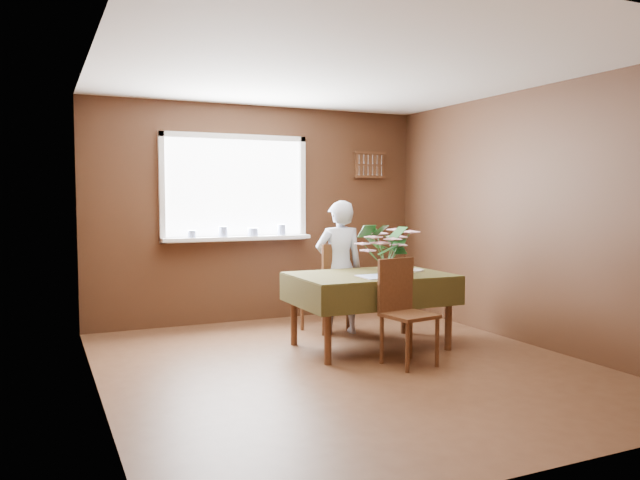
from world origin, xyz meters
name	(u,v)px	position (x,y,z in m)	size (l,w,h in m)	color
floor	(347,366)	(0.00, 0.00, 0.00)	(4.50, 4.50, 0.00)	#472918
ceiling	(348,70)	(0.00, 0.00, 2.50)	(4.50, 4.50, 0.00)	white
wall_back	(260,214)	(0.00, 2.25, 1.25)	(4.00, 4.00, 0.00)	brown
wall_front	(546,236)	(0.00, -2.25, 1.25)	(4.00, 4.00, 0.00)	brown
wall_left	(96,225)	(-2.00, 0.00, 1.25)	(4.50, 4.50, 0.00)	brown
wall_right	(530,217)	(2.00, 0.00, 1.25)	(4.50, 4.50, 0.00)	brown
window_assembly	(237,204)	(-0.29, 2.20, 1.36)	(1.72, 0.20, 1.22)	white
spoon_rack	(370,165)	(1.45, 2.22, 1.85)	(0.44, 0.05, 0.33)	#54301B
dining_table	(370,283)	(0.51, 0.51, 0.63)	(1.48, 1.02, 0.72)	#54301B
chair_far	(330,283)	(0.46, 1.30, 0.52)	(0.51, 0.51, 0.96)	#54301B
chair_near	(403,306)	(0.49, -0.11, 0.50)	(0.45, 0.45, 0.91)	#54301B
seated_woman	(339,267)	(0.51, 1.18, 0.70)	(0.51, 0.34, 1.41)	white
flower_bouquet	(386,245)	(0.55, 0.28, 1.00)	(0.52, 0.52, 0.44)	white
side_plate	(410,270)	(0.98, 0.54, 0.72)	(0.26, 0.26, 0.01)	white
table_knife	(392,274)	(0.66, 0.36, 0.72)	(0.02, 0.24, 0.00)	silver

